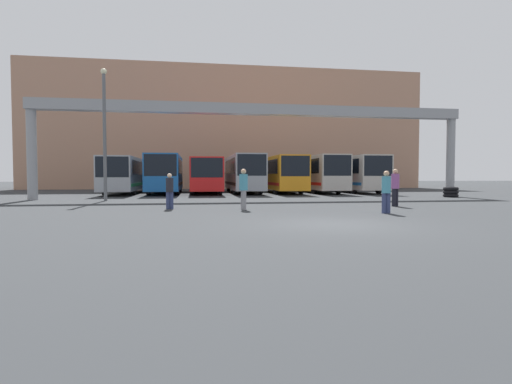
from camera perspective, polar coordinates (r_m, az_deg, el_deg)
The scene contains 16 objects.
ground_plane at distance 12.78m, azimuth 10.91°, elevation -4.56°, with size 200.00×200.00×0.00m, color #2D3033.
building_backdrop at distance 53.48m, azimuth -4.13°, elevation 8.49°, with size 47.72×12.00×14.56m.
overhead_gantry at distance 27.59m, azimuth 0.28°, elevation 10.39°, with size 29.41×0.80×6.38m.
bus_slot_0 at distance 36.30m, azimuth -18.05°, elevation 2.55°, with size 2.54×11.96×3.01m.
bus_slot_1 at distance 35.13m, azimuth -12.80°, elevation 2.80°, with size 2.58×10.40×3.21m.
bus_slot_2 at distance 34.98m, azimuth -7.27°, elevation 2.61°, with size 2.60×10.26×2.97m.
bus_slot_3 at distance 35.77m, azimuth -1.86°, elevation 2.89°, with size 2.45×11.36×3.27m.
bus_slot_4 at distance 36.04m, azimuth 3.54°, elevation 2.80°, with size 2.49×10.77×3.18m.
bus_slot_5 at distance 37.59m, azimuth 8.36°, elevation 2.84°, with size 2.47×12.20×3.26m.
bus_slot_6 at distance 37.82m, azimuth 13.70°, elevation 2.78°, with size 2.62×10.26×3.24m.
pedestrian_mid_right at distance 18.65m, azimuth -12.23°, elevation 0.26°, with size 0.34×0.34×1.64m.
pedestrian_near_center at distance 17.91m, azimuth -1.79°, elevation 0.56°, with size 0.38×0.38×1.84m.
pedestrian_near_right at distance 17.01m, azimuth 18.11°, elevation 0.17°, with size 0.36×0.36×1.73m.
pedestrian_near_left at distance 21.05m, azimuth 19.27°, elevation 0.74°, with size 0.39×0.39×1.87m.
tire_stack at distance 31.79m, azimuth 26.06°, elevation -0.01°, with size 1.04×1.04×0.72m.
lamp_post at distance 26.12m, azimuth -20.83°, elevation 8.40°, with size 0.36×0.36×7.99m.
Camera 1 is at (-4.27, -11.95, 1.52)m, focal length 28.00 mm.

